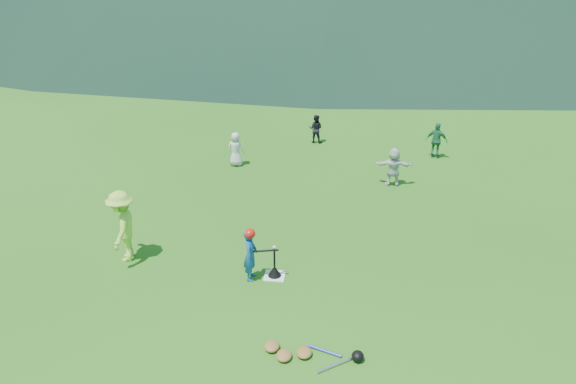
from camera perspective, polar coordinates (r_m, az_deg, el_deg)
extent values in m
plane|color=#245212|center=(12.52, -1.37, -8.54)|extent=(120.00, 120.00, 0.00)
cube|color=silver|center=(12.51, -1.37, -8.51)|extent=(0.45, 0.45, 0.02)
sphere|color=white|center=(12.13, -1.40, -5.63)|extent=(0.08, 0.08, 0.08)
imported|color=#14498D|center=(12.16, -3.84, -6.37)|extent=(0.29, 0.44, 1.20)
imported|color=#9FD43E|center=(13.25, -16.45, -3.36)|extent=(0.78, 1.18, 1.70)
imported|color=beige|center=(18.18, -5.32, 4.35)|extent=(0.55, 0.36, 1.11)
imported|color=black|center=(20.21, 2.83, 6.44)|extent=(0.55, 0.46, 1.03)
imported|color=#206D42|center=(19.37, 14.87, 5.07)|extent=(0.77, 0.51, 1.21)
imported|color=silver|center=(16.91, 10.68, 2.53)|extent=(1.10, 0.36, 1.18)
cone|color=black|center=(12.46, -1.37, -8.12)|extent=(0.30, 0.30, 0.18)
cylinder|color=black|center=(12.28, -1.39, -6.79)|extent=(0.04, 0.04, 0.50)
ellipsoid|color=red|center=(11.90, -3.91, -4.23)|extent=(0.24, 0.26, 0.22)
cylinder|color=black|center=(12.08, -2.43, -5.99)|extent=(0.62, 0.16, 0.07)
ellipsoid|color=olive|center=(10.38, -0.41, -16.27)|extent=(0.28, 0.34, 0.13)
ellipsoid|color=olive|center=(10.44, 1.66, -15.98)|extent=(0.28, 0.34, 0.13)
ellipsoid|color=olive|center=(10.57, -1.65, -15.38)|extent=(0.28, 0.34, 0.13)
cylinder|color=silver|center=(10.28, 4.74, -17.12)|extent=(0.62, 0.47, 0.06)
cylinder|color=#263FA5|center=(10.55, 3.69, -15.80)|extent=(0.66, 0.28, 0.05)
ellipsoid|color=black|center=(10.39, 7.09, -16.22)|extent=(0.22, 0.24, 0.19)
cube|color=gray|center=(38.88, 4.61, 15.46)|extent=(70.00, 0.03, 1.20)
cube|color=yellow|center=(38.78, 4.65, 16.39)|extent=(70.00, 0.08, 0.08)
cylinder|color=gray|center=(38.88, 4.61, 15.46)|extent=(0.07, 0.07, 1.30)
cylinder|color=#382314|center=(46.76, -18.25, 17.17)|extent=(0.56, 0.56, 3.18)
cylinder|color=#382314|center=(46.39, -11.84, 18.17)|extent=(0.56, 0.56, 3.78)
cylinder|color=#382314|center=(42.93, 0.43, 17.78)|extent=(0.56, 0.56, 3.22)
cylinder|color=#382314|center=(44.12, 7.20, 18.18)|extent=(0.56, 0.56, 3.81)
cylinder|color=#382314|center=(45.84, 13.55, 18.34)|extent=(0.56, 0.56, 4.41)
cylinder|color=#382314|center=(43.75, 20.38, 16.48)|extent=(0.56, 0.56, 3.25)
cylinder|color=#382314|center=(46.43, 26.03, 16.34)|extent=(0.56, 0.56, 3.85)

